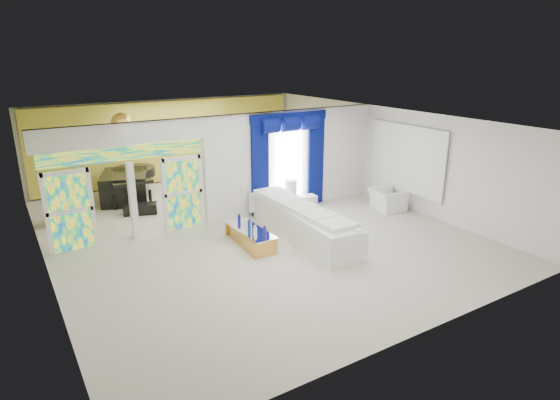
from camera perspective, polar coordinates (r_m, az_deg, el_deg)
floor at (r=12.89m, az=-3.96°, el=-3.50°), size 12.00×12.00×0.00m
dividing_wall at (r=14.33m, az=1.64°, el=4.99°), size 5.70×0.18×3.00m
dividing_header at (r=12.11m, az=-18.64°, el=7.64°), size 4.30×0.18×0.55m
stained_panel_left at (r=12.27m, az=-24.29°, el=-1.22°), size 0.95×0.04×2.00m
stained_panel_right at (r=12.89m, az=-11.76°, el=0.87°), size 0.95×0.04×2.00m
stained_transom at (r=12.20m, az=-18.42°, el=5.45°), size 4.00×0.05×0.35m
window_pane at (r=14.12m, az=1.02°, el=4.60°), size 1.00×0.02×2.30m
blue_drape_left at (r=13.61m, az=-2.46°, el=3.87°), size 0.55×0.10×2.80m
blue_drape_right at (r=14.66m, az=4.38°, el=4.85°), size 0.55×0.10×2.80m
blue_pelmet at (r=13.85m, az=1.12°, el=10.11°), size 2.60×0.12×0.25m
wall_mirror at (r=14.60m, az=15.28°, el=4.82°), size 0.04×2.70×1.90m
gold_curtains at (r=17.74m, az=-13.15°, el=7.02°), size 9.70×0.12×2.90m
white_sofa at (r=12.14m, az=2.64°, el=-2.86°), size 1.20×4.15×0.78m
coffee_table at (r=11.80m, az=-3.64°, el=-4.53°), size 0.72×1.80×0.39m
console_table at (r=14.42m, az=2.30°, el=-0.33°), size 1.17×0.48×0.38m
table_lamp at (r=14.12m, az=1.32°, el=1.33°), size 0.36×0.36×0.58m
armchair at (r=14.65m, az=12.98°, el=0.07°), size 1.04×1.14×0.65m
grand_piano at (r=15.95m, az=-18.35°, el=1.56°), size 1.91×2.17×0.92m
piano_bench at (r=14.55m, az=-16.68°, el=-1.05°), size 1.03×0.67×0.32m
tv_console at (r=14.50m, az=-25.64°, el=-1.04°), size 0.64×0.59×0.85m
chandelier at (r=14.56m, az=-18.81°, el=8.88°), size 0.60×0.60×0.60m
decanters at (r=11.66m, az=-3.46°, el=-3.26°), size 0.21×1.32×0.24m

